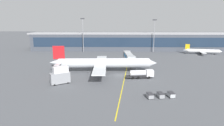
% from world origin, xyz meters
% --- Properties ---
extents(ground_plane, '(700.00, 700.00, 0.00)m').
position_xyz_m(ground_plane, '(0.00, 0.00, 0.00)').
color(ground_plane, '#515459').
extents(apron_lead_in_line, '(8.85, 79.57, 0.01)m').
position_xyz_m(apron_lead_in_line, '(2.18, 2.00, 0.00)').
color(apron_lead_in_line, yellow).
rests_on(apron_lead_in_line, ground_plane).
extents(terminal_building, '(171.17, 19.03, 13.29)m').
position_xyz_m(terminal_building, '(19.16, 73.87, 6.66)').
color(terminal_building, '#424751').
rests_on(terminal_building, ground_plane).
extents(main_airliner, '(46.76, 37.24, 11.55)m').
position_xyz_m(main_airliner, '(-7.28, 5.18, 4.09)').
color(main_airliner, silver).
rests_on(main_airliner, ground_plane).
extents(jet_bridge, '(4.94, 18.79, 6.79)m').
position_xyz_m(jet_bridge, '(4.32, 15.74, 5.06)').
color(jet_bridge, '#B2B7BC').
rests_on(jet_bridge, ground_plane).
extents(fuel_tanker, '(11.00, 3.60, 3.25)m').
position_xyz_m(fuel_tanker, '(8.13, -3.81, 1.75)').
color(fuel_tanker, '#232326').
rests_on(fuel_tanker, ground_plane).
extents(catering_lift, '(7.09, 5.74, 6.30)m').
position_xyz_m(catering_lift, '(-21.55, -11.43, 3.07)').
color(catering_lift, gray).
rests_on(catering_lift, ground_plane).
extents(baggage_cart_0, '(1.95, 2.84, 1.48)m').
position_xyz_m(baggage_cart_0, '(7.95, -24.21, 0.78)').
color(baggage_cart_0, gray).
rests_on(baggage_cart_0, ground_plane).
extents(baggage_cart_1, '(1.95, 2.84, 1.48)m').
position_xyz_m(baggage_cart_1, '(11.12, -23.76, 0.78)').
color(baggage_cart_1, gray).
rests_on(baggage_cart_1, ground_plane).
extents(baggage_cart_2, '(1.95, 2.84, 1.48)m').
position_xyz_m(baggage_cart_2, '(14.29, -23.30, 0.78)').
color(baggage_cart_2, '#B2B7BC').
rests_on(baggage_cart_2, ground_plane).
extents(commuter_jet_far, '(24.61, 19.71, 6.51)m').
position_xyz_m(commuter_jet_far, '(56.56, 53.88, 2.22)').
color(commuter_jet_far, white).
rests_on(commuter_jet_far, ground_plane).
extents(apron_light_mast_0, '(2.80, 0.50, 23.93)m').
position_xyz_m(apron_light_mast_0, '(-25.17, 61.91, 13.96)').
color(apron_light_mast_0, gray).
rests_on(apron_light_mast_0, ground_plane).
extents(apron_light_mast_1, '(2.80, 0.50, 23.08)m').
position_xyz_m(apron_light_mast_1, '(25.17, 61.91, 13.52)').
color(apron_light_mast_1, gray).
rests_on(apron_light_mast_1, ground_plane).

